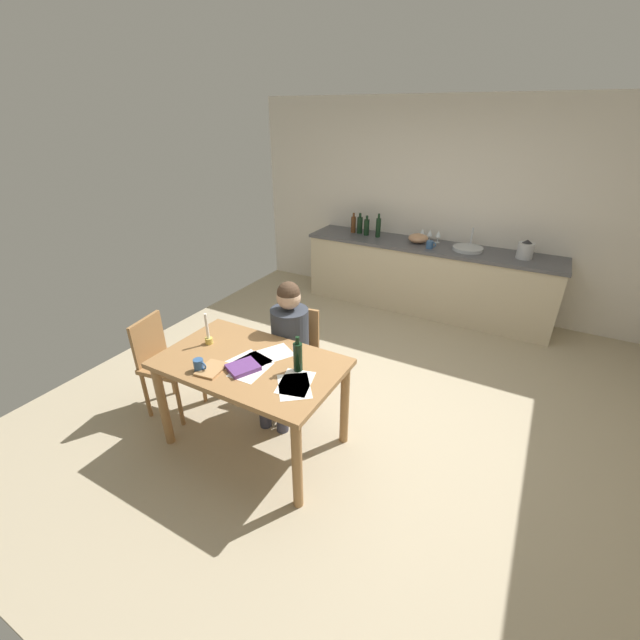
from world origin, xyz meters
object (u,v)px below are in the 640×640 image
object	(u,v)px
book_magazine	(243,367)
wine_glass_by_kettle	(430,233)
stovetop_kettle	(525,250)
wine_glass_near_sink	(438,234)
teacup_on_counter	(430,245)
coffee_mug	(199,365)
wine_bottle_on_table	(298,356)
person_seated	(287,342)
chair_side_empty	(164,361)
dining_table	(251,374)
wine_glass_back_left	(422,232)
book_cookery	(212,369)
bottle_sauce	(378,227)
chair_at_table	(295,352)
candlestick	(208,335)
bottle_wine_red	(367,227)
bottle_oil	(353,224)
bottle_vinegar	(360,225)
sink_unit	(468,248)
mixing_bowl	(418,238)

from	to	relation	value
book_magazine	wine_glass_by_kettle	xyz separation A→B (m)	(0.37, 3.38, 0.22)
stovetop_kettle	wine_glass_near_sink	world-z (taller)	stovetop_kettle
teacup_on_counter	coffee_mug	bearing A→B (deg)	-102.64
wine_bottle_on_table	wine_glass_near_sink	distance (m)	3.20
person_seated	chair_side_empty	world-z (taller)	person_seated
dining_table	person_seated	bearing A→B (deg)	91.21
person_seated	wine_glass_back_left	distance (m)	2.80
stovetop_kettle	wine_glass_back_left	xyz separation A→B (m)	(-1.24, 0.15, 0.01)
book_cookery	bottle_sauce	distance (m)	3.37
chair_at_table	book_magazine	distance (m)	0.82
candlestick	bottle_wine_red	world-z (taller)	bottle_wine_red
person_seated	candlestick	distance (m)	0.65
chair_at_table	bottle_oil	xyz separation A→B (m)	(-0.63, 2.54, 0.52)
bottle_vinegar	chair_side_empty	bearing A→B (deg)	-96.69
bottle_oil	bottle_vinegar	xyz separation A→B (m)	(0.10, 0.00, 0.00)
chair_side_empty	wine_bottle_on_table	size ratio (longest dim) A/B	3.26
candlestick	bottle_vinegar	world-z (taller)	bottle_vinegar
stovetop_kettle	dining_table	bearing A→B (deg)	-116.34
wine_glass_back_left	teacup_on_counter	bearing A→B (deg)	-57.75
dining_table	teacup_on_counter	xyz separation A→B (m)	(0.49, 2.97, 0.29)
sink_unit	stovetop_kettle	world-z (taller)	sink_unit
chair_at_table	wine_glass_by_kettle	bearing A→B (deg)	80.75
bottle_sauce	person_seated	bearing A→B (deg)	-84.47
stovetop_kettle	book_cookery	bearing A→B (deg)	-117.10
book_cookery	bottle_oil	size ratio (longest dim) A/B	0.79
book_cookery	sink_unit	size ratio (longest dim) A/B	0.59
chair_side_empty	sink_unit	distance (m)	3.67
chair_at_table	wine_bottle_on_table	xyz separation A→B (m)	(0.40, -0.58, 0.40)
sink_unit	stovetop_kettle	size ratio (longest dim) A/B	1.64
bottle_vinegar	bottle_oil	bearing A→B (deg)	-179.03
sink_unit	wine_glass_back_left	size ratio (longest dim) A/B	2.34
candlestick	book_magazine	world-z (taller)	candlestick
dining_table	book_cookery	xyz separation A→B (m)	(-0.17, -0.22, 0.12)
chair_side_empty	candlestick	xyz separation A→B (m)	(0.50, 0.07, 0.35)
bottle_wine_red	person_seated	bearing A→B (deg)	-80.80
mixing_bowl	teacup_on_counter	size ratio (longest dim) A/B	2.05
bottle_wine_red	bottle_sauce	world-z (taller)	bottle_sauce
wine_bottle_on_table	stovetop_kettle	world-z (taller)	stovetop_kettle
bottle_sauce	teacup_on_counter	size ratio (longest dim) A/B	2.55
chair_at_table	person_seated	size ratio (longest dim) A/B	0.73
person_seated	bottle_wine_red	distance (m)	2.70
bottle_oil	stovetop_kettle	bearing A→B (deg)	-1.85
chair_side_empty	mixing_bowl	world-z (taller)	mixing_bowl
wine_glass_near_sink	teacup_on_counter	size ratio (longest dim) A/B	1.26
wine_glass_by_kettle	teacup_on_counter	world-z (taller)	wine_glass_by_kettle
coffee_mug	teacup_on_counter	size ratio (longest dim) A/B	0.87
bottle_vinegar	bottle_wine_red	xyz separation A→B (m)	(0.12, -0.04, -0.01)
candlestick	sink_unit	world-z (taller)	sink_unit
wine_bottle_on_table	bottle_wine_red	world-z (taller)	bottle_wine_red
sink_unit	bottle_oil	distance (m)	1.57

